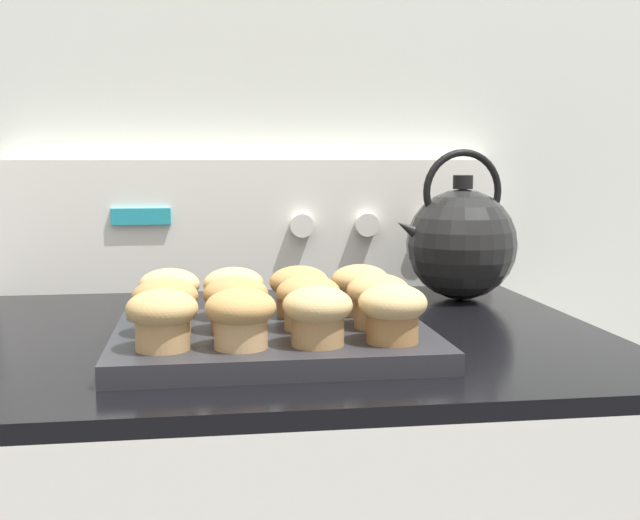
# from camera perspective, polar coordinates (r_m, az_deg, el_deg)

# --- Properties ---
(wall_back) EXTENTS (8.00, 0.05, 2.40)m
(wall_back) POSITION_cam_1_polar(r_m,az_deg,el_deg) (1.33, -4.89, 9.74)
(wall_back) COLOR silver
(wall_back) RESTS_ON ground_plane
(control_panel) EXTENTS (0.78, 0.07, 0.20)m
(control_panel) POSITION_cam_1_polar(r_m,az_deg,el_deg) (1.28, -4.62, 2.56)
(control_panel) COLOR white
(control_panel) RESTS_ON stove_range
(muffin_pan) EXTENTS (0.34, 0.27, 0.02)m
(muffin_pan) POSITION_cam_1_polar(r_m,az_deg,el_deg) (0.87, -3.32, -5.70)
(muffin_pan) COLOR #28282D
(muffin_pan) RESTS_ON stove_range
(muffin_r0_c0) EXTENTS (0.07, 0.07, 0.06)m
(muffin_r0_c0) POSITION_cam_1_polar(r_m,az_deg,el_deg) (0.79, -11.16, -3.97)
(muffin_r0_c0) COLOR tan
(muffin_r0_c0) RESTS_ON muffin_pan
(muffin_r0_c1) EXTENTS (0.07, 0.07, 0.06)m
(muffin_r0_c1) POSITION_cam_1_polar(r_m,az_deg,el_deg) (0.78, -5.67, -3.94)
(muffin_r0_c1) COLOR tan
(muffin_r0_c1) RESTS_ON muffin_pan
(muffin_r0_c2) EXTENTS (0.07, 0.07, 0.06)m
(muffin_r0_c2) POSITION_cam_1_polar(r_m,az_deg,el_deg) (0.79, -0.18, -3.79)
(muffin_r0_c2) COLOR #A37A4C
(muffin_r0_c2) RESTS_ON muffin_pan
(muffin_r0_c3) EXTENTS (0.07, 0.07, 0.06)m
(muffin_r0_c3) POSITION_cam_1_polar(r_m,az_deg,el_deg) (0.81, 5.18, -3.60)
(muffin_r0_c3) COLOR olive
(muffin_r0_c3) RESTS_ON muffin_pan
(muffin_r1_c0) EXTENTS (0.07, 0.07, 0.06)m
(muffin_r1_c0) POSITION_cam_1_polar(r_m,az_deg,el_deg) (0.86, -10.95, -3.06)
(muffin_r1_c0) COLOR tan
(muffin_r1_c0) RESTS_ON muffin_pan
(muffin_r1_c1) EXTENTS (0.07, 0.07, 0.06)m
(muffin_r1_c1) POSITION_cam_1_polar(r_m,az_deg,el_deg) (0.86, -6.01, -2.93)
(muffin_r1_c1) COLOR tan
(muffin_r1_c1) RESTS_ON muffin_pan
(muffin_r1_c2) EXTENTS (0.07, 0.07, 0.06)m
(muffin_r1_c2) POSITION_cam_1_polar(r_m,az_deg,el_deg) (0.86, -0.83, -2.86)
(muffin_r1_c2) COLOR tan
(muffin_r1_c2) RESTS_ON muffin_pan
(muffin_r1_c3) EXTENTS (0.07, 0.07, 0.06)m
(muffin_r1_c3) POSITION_cam_1_polar(r_m,az_deg,el_deg) (0.88, 4.16, -2.73)
(muffin_r1_c3) COLOR tan
(muffin_r1_c3) RESTS_ON muffin_pan
(muffin_r2_c0) EXTENTS (0.07, 0.07, 0.06)m
(muffin_r2_c0) POSITION_cam_1_polar(r_m,az_deg,el_deg) (0.93, -10.66, -2.23)
(muffin_r2_c0) COLOR tan
(muffin_r2_c0) RESTS_ON muffin_pan
(muffin_r2_c1) EXTENTS (0.07, 0.07, 0.06)m
(muffin_r2_c1) POSITION_cam_1_polar(r_m,az_deg,el_deg) (0.93, -6.17, -2.16)
(muffin_r2_c1) COLOR tan
(muffin_r2_c1) RESTS_ON muffin_pan
(muffin_r2_c2) EXTENTS (0.07, 0.07, 0.06)m
(muffin_r2_c2) POSITION_cam_1_polar(r_m,az_deg,el_deg) (0.94, -1.49, -2.05)
(muffin_r2_c2) COLOR olive
(muffin_r2_c2) RESTS_ON muffin_pan
(muffin_r2_c3) EXTENTS (0.07, 0.07, 0.06)m
(muffin_r2_c3) POSITION_cam_1_polar(r_m,az_deg,el_deg) (0.95, 2.87, -1.93)
(muffin_r2_c3) COLOR #A37A4C
(muffin_r2_c3) RESTS_ON muffin_pan
(tea_kettle) EXTENTS (0.19, 0.16, 0.22)m
(tea_kettle) POSITION_cam_1_polar(r_m,az_deg,el_deg) (1.19, 9.98, 1.27)
(tea_kettle) COLOR black
(tea_kettle) RESTS_ON stove_range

